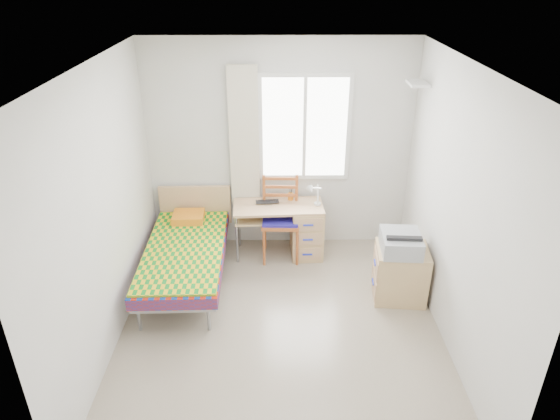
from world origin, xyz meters
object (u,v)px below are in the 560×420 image
object	(u,v)px
chair	(281,214)
cabinet	(400,273)
printer	(401,242)
desk	(301,228)
bed	(186,250)

from	to	relation	value
chair	cabinet	world-z (taller)	chair
cabinet	printer	distance (m)	0.40
desk	chair	world-z (taller)	chair
desk	cabinet	xyz separation A→B (m)	(1.04, -0.90, -0.07)
desk	cabinet	size ratio (longest dim) A/B	1.85
bed	printer	world-z (taller)	bed
bed	chair	bearing A→B (deg)	24.89
bed	desk	world-z (taller)	bed
desk	chair	distance (m)	0.32
chair	bed	bearing A→B (deg)	-151.74
bed	printer	size ratio (longest dim) A/B	3.86
chair	cabinet	xyz separation A→B (m)	(1.28, -0.88, -0.28)
printer	bed	bearing A→B (deg)	174.81
cabinet	desk	bearing A→B (deg)	144.64
desk	printer	world-z (taller)	printer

